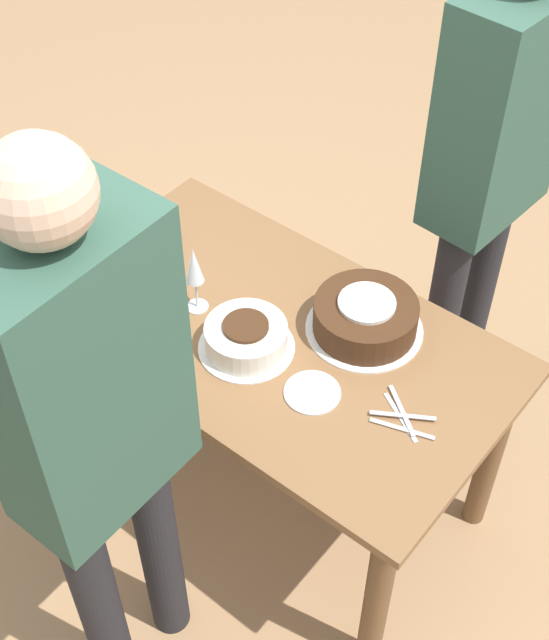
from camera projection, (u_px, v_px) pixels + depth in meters
The scene contains 11 objects.
ground_plane at pixel (274, 480), 3.02m from camera, with size 12.00×12.00×0.00m, color #A87F56.
dining_table at pixel (274, 363), 2.59m from camera, with size 1.34×0.76×0.73m.
cake_center_white at pixel (246, 338), 2.43m from camera, with size 0.27×0.27×0.09m.
cake_front_chocolate at pixel (365, 317), 2.47m from camera, with size 0.33×0.33×0.11m.
cake_back_decorated at pixel (146, 279), 2.57m from camera, with size 0.21×0.21×0.11m.
wine_glass_near at pixel (194, 268), 2.46m from camera, with size 0.06×0.06×0.22m.
wine_glass_far at pixel (161, 212), 2.67m from camera, with size 0.07×0.07×0.19m.
dessert_plate_left at pixel (312, 393), 2.34m from camera, with size 0.15×0.15×0.01m.
fork_pile at pixel (402, 418), 2.28m from camera, with size 0.19×0.13×0.01m.
person_cutting at pixel (493, 151), 2.57m from camera, with size 0.25×0.41×1.72m.
person_watching at pixel (93, 421), 1.85m from camera, with size 0.23×0.40×1.77m.
Camera 1 is at (-1.07, 1.33, 2.56)m, focal length 50.00 mm.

